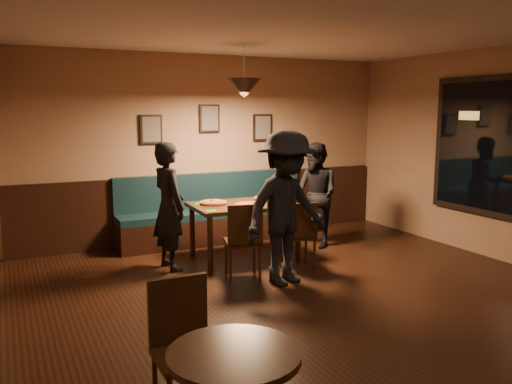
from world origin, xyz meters
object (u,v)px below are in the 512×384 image
(booth_bench, at_px, (217,209))
(diner_right, at_px, (315,195))
(chair_near_right, at_px, (298,234))
(diner_left, at_px, (169,206))
(soda_glass, at_px, (296,197))
(tabasco_bottle, at_px, (276,197))
(cafe_chair_far, at_px, (187,353))
(dining_table, at_px, (245,231))
(chair_near_left, at_px, (243,240))
(diner_front, at_px, (286,208))

(booth_bench, height_order, diner_right, diner_right)
(chair_near_right, xyz_separation_m, diner_left, (-1.47, 0.67, 0.37))
(soda_glass, xyz_separation_m, tabasco_bottle, (-0.18, 0.25, -0.02))
(diner_right, distance_m, cafe_chair_far, 4.55)
(dining_table, bearing_deg, tabasco_bottle, -0.11)
(booth_bench, xyz_separation_m, tabasco_bottle, (0.46, -1.01, 0.31))
(chair_near_right, bearing_deg, dining_table, 133.88)
(chair_near_right, relative_size, tabasco_bottle, 7.11)
(dining_table, bearing_deg, chair_near_right, -56.64)
(diner_right, xyz_separation_m, tabasco_bottle, (-0.73, -0.14, 0.05))
(booth_bench, height_order, soda_glass, booth_bench)
(dining_table, distance_m, diner_left, 1.13)
(diner_left, height_order, soda_glass, diner_left)
(diner_right, bearing_deg, soda_glass, -56.94)
(booth_bench, height_order, chair_near_right, booth_bench)
(dining_table, height_order, diner_left, diner_left)
(diner_left, bearing_deg, booth_bench, -54.61)
(tabasco_bottle, relative_size, cafe_chair_far, 0.13)
(chair_near_left, xyz_separation_m, soda_glass, (1.02, 0.49, 0.37))
(diner_front, height_order, cafe_chair_far, diner_front)
(booth_bench, bearing_deg, tabasco_bottle, -65.58)
(chair_near_right, bearing_deg, soda_glass, 75.09)
(diner_left, bearing_deg, tabasco_bottle, -98.66)
(booth_bench, xyz_separation_m, diner_left, (-1.04, -1.02, 0.30))
(diner_left, relative_size, soda_glass, 9.99)
(chair_near_left, height_order, diner_right, diner_right)
(chair_near_left, bearing_deg, dining_table, 78.42)
(chair_near_right, xyz_separation_m, cafe_chair_far, (-2.31, -2.53, 0.02))
(diner_left, relative_size, cafe_chair_far, 1.77)
(tabasco_bottle, height_order, cafe_chair_far, cafe_chair_far)
(diner_right, bearing_deg, diner_front, -45.54)
(dining_table, relative_size, cafe_chair_far, 1.54)
(dining_table, bearing_deg, cafe_chair_far, -118.54)
(chair_near_right, height_order, tabasco_bottle, tabasco_bottle)
(booth_bench, distance_m, cafe_chair_far, 4.62)
(dining_table, relative_size, diner_right, 0.92)
(dining_table, bearing_deg, chair_near_left, -114.52)
(chair_near_right, bearing_deg, diner_front, -121.07)
(tabasco_bottle, bearing_deg, booth_bench, 114.42)
(diner_right, relative_size, diner_front, 0.86)
(chair_near_right, relative_size, soda_glass, 5.38)
(dining_table, bearing_deg, diner_right, 7.54)
(chair_near_left, relative_size, diner_front, 0.52)
(diner_right, height_order, soda_glass, diner_right)
(soda_glass, bearing_deg, dining_table, 157.47)
(tabasco_bottle, bearing_deg, chair_near_left, -138.42)
(chair_near_left, relative_size, diner_left, 0.57)
(chair_near_right, height_order, diner_front, diner_front)
(diner_left, bearing_deg, diner_front, -146.46)
(chair_near_left, distance_m, diner_right, 1.82)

